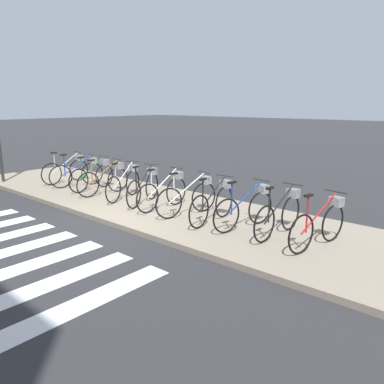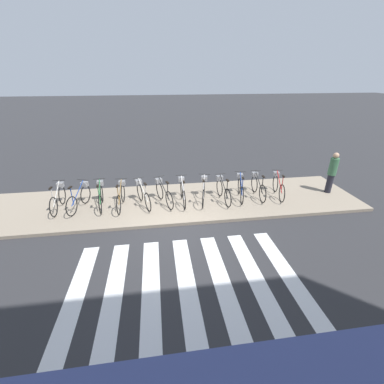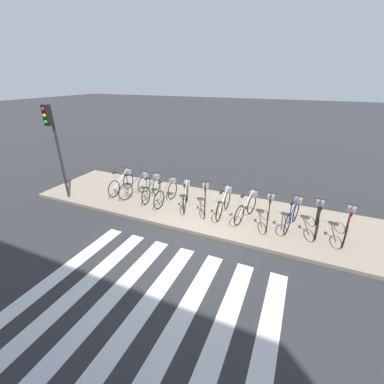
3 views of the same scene
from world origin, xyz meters
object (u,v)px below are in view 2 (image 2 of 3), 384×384
Objects in this scene: parked_bicycle_1 at (80,197)px; parked_bicycle_5 at (163,192)px; parked_bicycle_11 at (278,185)px; parked_bicycle_0 at (58,197)px; parked_bicycle_8 at (223,190)px; parked_bicycle_9 at (241,187)px; pedestrian at (332,172)px; parked_bicycle_3 at (121,195)px; parked_bicycle_4 at (143,194)px; parked_bicycle_7 at (204,190)px; parked_bicycle_2 at (101,195)px; parked_bicycle_6 at (183,191)px; parked_bicycle_10 at (258,186)px.

parked_bicycle_5 is at bearing -0.84° from parked_bicycle_1.
parked_bicycle_0 is at bearing 179.45° from parked_bicycle_11.
parked_bicycle_1 and parked_bicycle_8 have the same top height.
parked_bicycle_8 is 0.79m from parked_bicycle_9.
parked_bicycle_3 is at bearing -179.54° from pedestrian.
parked_bicycle_4 is 5.62m from parked_bicycle_11.
parked_bicycle_7 is at bearing -177.34° from parked_bicycle_9.
parked_bicycle_8 is (0.78, -0.05, 0.00)m from parked_bicycle_7.
parked_bicycle_1 is 1.02× the size of parked_bicycle_4.
parked_bicycle_2 is 1.61m from parked_bicycle_4.
parked_bicycle_2 and parked_bicycle_6 have the same top height.
parked_bicycle_5 is at bearing -178.48° from parked_bicycle_10.
parked_bicycle_0 is at bearing 179.52° from pedestrian.
parked_bicycle_4 is 0.95× the size of parked_bicycle_10.
parked_bicycle_0 and parked_bicycle_7 have the same top height.
parked_bicycle_5 is at bearing -179.74° from parked_bicycle_11.
parked_bicycle_6 is at bearing -1.38° from parked_bicycle_2.
pedestrian is at bearing -0.18° from parked_bicycle_1.
parked_bicycle_1 is 2.37m from parked_bicycle_4.
parked_bicycle_0 is at bearing 178.62° from parked_bicycle_6.
parked_bicycle_6 is at bearing 0.33° from parked_bicycle_4.
parked_bicycle_3 is 1.05× the size of parked_bicycle_4.
parked_bicycle_3 is 1.00× the size of parked_bicycle_10.
parked_bicycle_3 is (0.78, -0.13, 0.00)m from parked_bicycle_2.
parked_bicycle_7 is 0.98× the size of parked_bicycle_8.
parked_bicycle_9 and parked_bicycle_11 have the same top height.
parked_bicycle_3 is at bearing -9.22° from parked_bicycle_2.
parked_bicycle_8 is 4.78m from pedestrian.
parked_bicycle_2 is 0.98× the size of pedestrian.
parked_bicycle_6 is 4.05m from parked_bicycle_11.
parked_bicycle_0 and parked_bicycle_5 have the same top height.
parked_bicycle_9 is (2.41, 0.06, 0.00)m from parked_bicycle_6.
parked_bicycle_3 is 1.02× the size of parked_bicycle_7.
parked_bicycle_4 is 0.94× the size of pedestrian.
parked_bicycle_3 is 4.03m from parked_bicycle_8.
parked_bicycle_0 is at bearing 179.99° from parked_bicycle_10.
parked_bicycle_5 is 0.96× the size of parked_bicycle_11.
parked_bicycle_4 is 3.99m from parked_bicycle_9.
parked_bicycle_1 and parked_bicycle_9 have the same top height.
parked_bicycle_8 and parked_bicycle_10 have the same top height.
parked_bicycle_11 is at bearing 2.25° from parked_bicycle_8.
parked_bicycle_5 is 3.95m from parked_bicycle_10.
parked_bicycle_2 is 4.03m from parked_bicycle_7.
parked_bicycle_1 is 3.94m from parked_bicycle_6.
parked_bicycle_9 is at bearing 179.43° from pedestrian.
parked_bicycle_4 is at bearing -3.05° from parked_bicycle_2.
parked_bicycle_7 is 0.99× the size of parked_bicycle_11.
parked_bicycle_2 and parked_bicycle_9 have the same top height.
parked_bicycle_4 is at bearing -179.61° from parked_bicycle_11.
parked_bicycle_10 is at bearing 1.46° from parked_bicycle_4.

